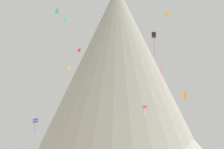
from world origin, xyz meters
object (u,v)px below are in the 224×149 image
(kite_black_mid, at_px, (154,36))
(kite_pink_mid, at_px, (161,73))
(rock_massif, at_px, (123,78))
(kite_rainbow_mid, at_px, (145,107))
(kite_yellow_high, at_px, (69,70))
(kite_cyan_high, at_px, (65,21))
(kite_orange_mid, at_px, (185,96))
(kite_gold_high, at_px, (167,14))
(kite_red_high, at_px, (79,50))
(kite_green_high, at_px, (57,11))
(kite_indigo_low, at_px, (35,121))

(kite_black_mid, bearing_deg, kite_pink_mid, -7.57)
(rock_massif, height_order, kite_black_mid, rock_massif)
(kite_rainbow_mid, xyz_separation_m, kite_black_mid, (2.68, -21.33, 10.97))
(kite_yellow_high, bearing_deg, rock_massif, 55.34)
(kite_cyan_high, distance_m, kite_yellow_high, 13.82)
(kite_orange_mid, xyz_separation_m, kite_gold_high, (-2.72, 7.40, 24.31))
(kite_red_high, xyz_separation_m, kite_black_mid, (25.56, -40.41, -12.25))
(kite_green_high, relative_size, kite_cyan_high, 0.55)
(rock_massif, bearing_deg, kite_red_high, -139.44)
(kite_orange_mid, xyz_separation_m, kite_pink_mid, (-5.23, -0.32, 5.58))
(kite_rainbow_mid, height_order, kite_yellow_high, kite_yellow_high)
(rock_massif, relative_size, kite_cyan_high, 25.57)
(kite_orange_mid, relative_size, kite_cyan_high, 0.53)
(kite_red_high, bearing_deg, rock_massif, 68.33)
(kite_cyan_high, distance_m, kite_gold_high, 28.60)
(kite_yellow_high, relative_size, kite_black_mid, 0.64)
(kite_gold_high, relative_size, kite_pink_mid, 0.28)
(kite_orange_mid, relative_size, kite_pink_mid, 0.26)
(kite_green_high, height_order, kite_gold_high, kite_gold_high)
(kite_cyan_high, distance_m, kite_black_mid, 34.36)
(kite_orange_mid, bearing_deg, kite_pink_mid, 27.98)
(kite_yellow_high, bearing_deg, kite_gold_high, -16.83)
(rock_massif, relative_size, kite_green_high, 46.80)
(rock_massif, distance_m, kite_indigo_low, 37.07)
(kite_cyan_high, bearing_deg, kite_gold_high, -117.75)
(kite_indigo_low, bearing_deg, kite_cyan_high, 179.25)
(kite_orange_mid, relative_size, kite_red_high, 1.06)
(kite_orange_mid, relative_size, kite_indigo_low, 0.34)
(rock_massif, bearing_deg, kite_indigo_low, -138.29)
(kite_black_mid, xyz_separation_m, kite_gold_high, (4.13, 21.72, 14.80))
(kite_indigo_low, bearing_deg, kite_gold_high, -150.12)
(kite_red_high, bearing_deg, kite_yellow_high, -57.36)
(kite_orange_mid, xyz_separation_m, kite_indigo_low, (-42.67, 16.46, -3.53))
(kite_rainbow_mid, bearing_deg, kite_red_high, 121.27)
(kite_indigo_low, xyz_separation_m, kite_black_mid, (35.81, -30.78, 13.05))
(kite_black_mid, relative_size, kite_pink_mid, 0.81)
(kite_cyan_high, relative_size, kite_yellow_high, 0.92)
(kite_orange_mid, bearing_deg, kite_yellow_high, 4.75)
(kite_indigo_low, bearing_deg, kite_orange_mid, -158.44)
(kite_red_high, bearing_deg, kite_green_high, -59.44)
(kite_orange_mid, bearing_deg, kite_indigo_low, 3.38)
(rock_massif, xyz_separation_m, kite_red_high, (-14.06, -12.03, 7.60))
(kite_rainbow_mid, relative_size, kite_indigo_low, 0.63)
(kite_green_high, height_order, kite_cyan_high, kite_cyan_high)
(rock_massif, xyz_separation_m, kite_pink_mid, (13.12, -38.45, -8.59))
(kite_rainbow_mid, distance_m, kite_yellow_high, 25.04)
(kite_red_high, height_order, kite_black_mid, kite_red_high)
(kite_yellow_high, bearing_deg, kite_orange_mid, -29.01)
(kite_red_high, bearing_deg, kite_gold_high, -4.43)
(kite_pink_mid, bearing_deg, kite_cyan_high, 79.84)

